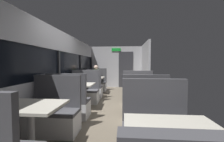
{
  "coord_description": "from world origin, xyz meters",
  "views": [
    {
      "loc": [
        0.44,
        -4.03,
        1.32
      ],
      "look_at": [
        -0.18,
        3.46,
        0.95
      ],
      "focal_mm": 23.24,
      "sensor_mm": 36.0,
      "label": 1
    }
  ],
  "objects_px": {
    "bench_near_window_facing_entry": "(54,116)",
    "bench_mid_window_facing_entry": "(85,93)",
    "bench_mid_window_facing_end": "(69,104)",
    "bench_rear_aisle_facing_entry": "(138,95)",
    "seated_passenger": "(96,80)",
    "dining_table_front_aisle": "(173,138)",
    "bench_far_window_facing_end": "(90,89)",
    "dining_table_far_window": "(93,79)",
    "bench_rear_aisle_facing_end": "(144,109)",
    "dining_table_mid_window": "(78,87)",
    "dining_table_rear_aisle": "(141,89)",
    "bench_far_window_facing_entry": "(96,84)",
    "bench_front_aisle_facing_entry": "(156,134)",
    "dining_table_near_window": "(30,112)"
  },
  "relations": [
    {
      "from": "bench_near_window_facing_entry",
      "to": "bench_mid_window_facing_entry",
      "type": "bearing_deg",
      "value": 90.0
    },
    {
      "from": "bench_mid_window_facing_end",
      "to": "bench_rear_aisle_facing_entry",
      "type": "bearing_deg",
      "value": 33.81
    },
    {
      "from": "seated_passenger",
      "to": "dining_table_front_aisle",
      "type": "bearing_deg",
      "value": -72.11
    },
    {
      "from": "bench_rear_aisle_facing_entry",
      "to": "bench_far_window_facing_end",
      "type": "bearing_deg",
      "value": 151.78
    },
    {
      "from": "dining_table_far_window",
      "to": "bench_rear_aisle_facing_end",
      "type": "xyz_separation_m",
      "value": [
        1.79,
        -3.06,
        -0.31
      ]
    },
    {
      "from": "dining_table_mid_window",
      "to": "bench_rear_aisle_facing_end",
      "type": "distance_m",
      "value": 2.03
    },
    {
      "from": "bench_mid_window_facing_entry",
      "to": "dining_table_far_window",
      "type": "xyz_separation_m",
      "value": [
        0.0,
        1.46,
        0.31
      ]
    },
    {
      "from": "bench_rear_aisle_facing_entry",
      "to": "seated_passenger",
      "type": "relative_size",
      "value": 0.87
    },
    {
      "from": "bench_mid_window_facing_end",
      "to": "dining_table_rear_aisle",
      "type": "distance_m",
      "value": 1.88
    },
    {
      "from": "dining_table_far_window",
      "to": "bench_rear_aisle_facing_end",
      "type": "bearing_deg",
      "value": -59.67
    },
    {
      "from": "bench_mid_window_facing_end",
      "to": "dining_table_far_window",
      "type": "relative_size",
      "value": 1.22
    },
    {
      "from": "dining_table_mid_window",
      "to": "bench_far_window_facing_entry",
      "type": "xyz_separation_m",
      "value": [
        0.0,
        2.86,
        -0.31
      ]
    },
    {
      "from": "bench_far_window_facing_entry",
      "to": "bench_front_aisle_facing_entry",
      "type": "xyz_separation_m",
      "value": [
        1.79,
        -4.92,
        0.0
      ]
    },
    {
      "from": "bench_mid_window_facing_end",
      "to": "seated_passenger",
      "type": "bearing_deg",
      "value": 90.0
    },
    {
      "from": "dining_table_far_window",
      "to": "dining_table_front_aisle",
      "type": "xyz_separation_m",
      "value": [
        1.79,
        -4.92,
        0.0
      ]
    },
    {
      "from": "dining_table_mid_window",
      "to": "bench_rear_aisle_facing_entry",
      "type": "bearing_deg",
      "value": 15.59
    },
    {
      "from": "bench_mid_window_facing_end",
      "to": "bench_rear_aisle_facing_entry",
      "type": "xyz_separation_m",
      "value": [
        1.79,
        1.2,
        0.0
      ]
    },
    {
      "from": "dining_table_mid_window",
      "to": "bench_front_aisle_facing_entry",
      "type": "relative_size",
      "value": 0.82
    },
    {
      "from": "bench_mid_window_facing_entry",
      "to": "dining_table_front_aisle",
      "type": "xyz_separation_m",
      "value": [
        1.79,
        -3.46,
        0.31
      ]
    },
    {
      "from": "bench_rear_aisle_facing_entry",
      "to": "bench_mid_window_facing_end",
      "type": "bearing_deg",
      "value": -146.19
    },
    {
      "from": "dining_table_rear_aisle",
      "to": "bench_near_window_facing_entry",
      "type": "bearing_deg",
      "value": -144.86
    },
    {
      "from": "bench_near_window_facing_entry",
      "to": "dining_table_mid_window",
      "type": "relative_size",
      "value": 1.22
    },
    {
      "from": "seated_passenger",
      "to": "bench_rear_aisle_facing_entry",
      "type": "bearing_deg",
      "value": -51.95
    },
    {
      "from": "dining_table_near_window",
      "to": "bench_front_aisle_facing_entry",
      "type": "bearing_deg",
      "value": 3.18
    },
    {
      "from": "dining_table_mid_window",
      "to": "bench_rear_aisle_facing_end",
      "type": "height_order",
      "value": "bench_rear_aisle_facing_end"
    },
    {
      "from": "dining_table_mid_window",
      "to": "bench_mid_window_facing_entry",
      "type": "relative_size",
      "value": 0.82
    },
    {
      "from": "bench_mid_window_facing_entry",
      "to": "bench_mid_window_facing_end",
      "type": "bearing_deg",
      "value": -90.0
    },
    {
      "from": "bench_front_aisle_facing_entry",
      "to": "bench_far_window_facing_entry",
      "type": "bearing_deg",
      "value": 110.0
    },
    {
      "from": "dining_table_rear_aisle",
      "to": "bench_rear_aisle_facing_entry",
      "type": "xyz_separation_m",
      "value": [
        0.0,
        0.7,
        -0.31
      ]
    },
    {
      "from": "dining_table_front_aisle",
      "to": "seated_passenger",
      "type": "xyz_separation_m",
      "value": [
        -1.79,
        5.55,
        -0.1
      ]
    },
    {
      "from": "dining_table_far_window",
      "to": "seated_passenger",
      "type": "distance_m",
      "value": 0.64
    },
    {
      "from": "dining_table_mid_window",
      "to": "bench_rear_aisle_facing_entry",
      "type": "height_order",
      "value": "bench_rear_aisle_facing_entry"
    },
    {
      "from": "dining_table_rear_aisle",
      "to": "bench_mid_window_facing_entry",
      "type": "bearing_deg",
      "value": 153.32
    },
    {
      "from": "bench_far_window_facing_entry",
      "to": "bench_front_aisle_facing_entry",
      "type": "relative_size",
      "value": 1.0
    },
    {
      "from": "dining_table_rear_aisle",
      "to": "bench_rear_aisle_facing_entry",
      "type": "relative_size",
      "value": 0.82
    },
    {
      "from": "bench_rear_aisle_facing_entry",
      "to": "bench_far_window_facing_entry",
      "type": "bearing_deg",
      "value": 127.18
    },
    {
      "from": "seated_passenger",
      "to": "bench_far_window_facing_end",
      "type": "bearing_deg",
      "value": -90.0
    },
    {
      "from": "bench_front_aisle_facing_entry",
      "to": "dining_table_rear_aisle",
      "type": "relative_size",
      "value": 1.22
    },
    {
      "from": "bench_near_window_facing_entry",
      "to": "dining_table_far_window",
      "type": "height_order",
      "value": "bench_near_window_facing_entry"
    },
    {
      "from": "bench_far_window_facing_end",
      "to": "bench_far_window_facing_entry",
      "type": "xyz_separation_m",
      "value": [
        0.0,
        1.4,
        0.0
      ]
    },
    {
      "from": "bench_far_window_facing_end",
      "to": "bench_rear_aisle_facing_entry",
      "type": "xyz_separation_m",
      "value": [
        1.79,
        -0.96,
        0.0
      ]
    },
    {
      "from": "bench_mid_window_facing_end",
      "to": "bench_far_window_facing_entry",
      "type": "relative_size",
      "value": 1.0
    },
    {
      "from": "dining_table_near_window",
      "to": "dining_table_far_window",
      "type": "bearing_deg",
      "value": 90.0
    },
    {
      "from": "dining_table_front_aisle",
      "to": "dining_table_near_window",
      "type": "bearing_deg",
      "value": 161.47
    },
    {
      "from": "bench_rear_aisle_facing_end",
      "to": "bench_near_window_facing_entry",
      "type": "bearing_deg",
      "value": -162.61
    },
    {
      "from": "dining_table_near_window",
      "to": "seated_passenger",
      "type": "distance_m",
      "value": 4.95
    },
    {
      "from": "seated_passenger",
      "to": "dining_table_far_window",
      "type": "bearing_deg",
      "value": -90.0
    },
    {
      "from": "dining_table_mid_window",
      "to": "bench_front_aisle_facing_entry",
      "type": "bearing_deg",
      "value": -49.01
    },
    {
      "from": "dining_table_near_window",
      "to": "dining_table_front_aisle",
      "type": "bearing_deg",
      "value": -18.53
    },
    {
      "from": "bench_far_window_facing_end",
      "to": "bench_far_window_facing_entry",
      "type": "height_order",
      "value": "same"
    }
  ]
}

